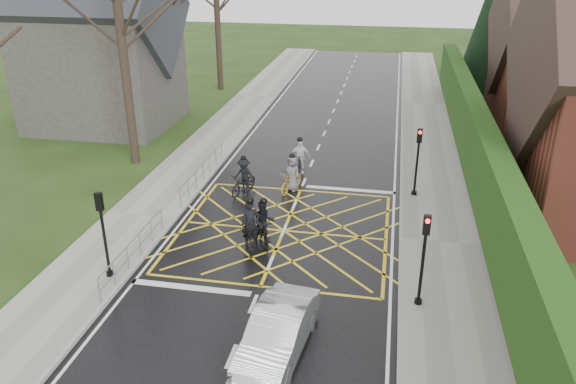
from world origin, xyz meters
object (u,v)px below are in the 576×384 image
(cyclist_rear, at_px, (250,231))
(cyclist_lead, at_px, (292,178))
(cyclist_mid, at_px, (244,179))
(cyclist_front, at_px, (299,160))
(car, at_px, (278,333))
(cyclist_back, at_px, (264,227))

(cyclist_rear, height_order, cyclist_lead, cyclist_rear)
(cyclist_lead, bearing_deg, cyclist_mid, -146.68)
(cyclist_front, distance_m, car, 13.22)
(cyclist_front, bearing_deg, cyclist_back, -99.83)
(cyclist_front, xyz_separation_m, cyclist_lead, (-0.00, -2.12, -0.07))
(cyclist_back, relative_size, car, 0.48)
(car, bearing_deg, cyclist_lead, 104.78)
(cyclist_lead, distance_m, car, 11.12)
(cyclist_rear, xyz_separation_m, car, (2.20, -5.61, 0.01))
(cyclist_back, relative_size, cyclist_front, 1.01)
(cyclist_back, height_order, cyclist_lead, cyclist_back)
(cyclist_front, xyz_separation_m, car, (1.62, -13.12, -0.02))
(cyclist_mid, xyz_separation_m, cyclist_front, (2.10, 2.70, 0.04))
(car, bearing_deg, cyclist_rear, 117.82)
(cyclist_back, distance_m, cyclist_front, 7.20)
(cyclist_mid, distance_m, car, 11.06)
(cyclist_rear, height_order, cyclist_front, cyclist_rear)
(cyclist_back, relative_size, cyclist_mid, 1.01)
(cyclist_rear, relative_size, cyclist_lead, 1.13)
(cyclist_lead, relative_size, car, 0.48)
(cyclist_lead, bearing_deg, car, -63.86)
(cyclist_front, height_order, car, cyclist_front)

